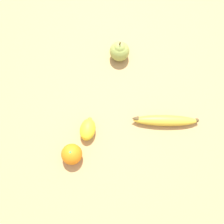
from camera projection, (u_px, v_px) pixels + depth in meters
ground_plane at (160, 121)px, 0.89m from camera, size 3.00×3.00×0.00m
banana at (165, 120)px, 0.88m from camera, size 0.09×0.22×0.04m
orange at (72, 154)px, 0.82m from camera, size 0.07×0.07×0.07m
pear at (120, 51)px, 0.94m from camera, size 0.07×0.07×0.09m
lemon at (88, 129)px, 0.86m from camera, size 0.08×0.06×0.05m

